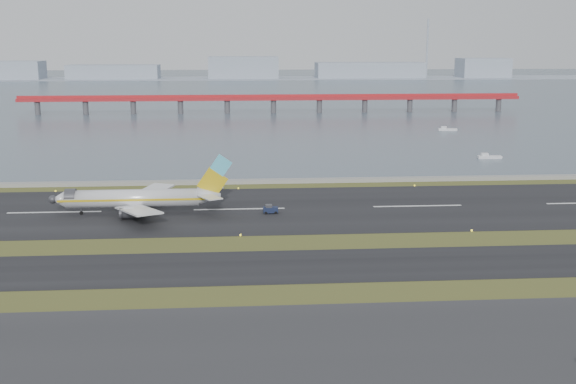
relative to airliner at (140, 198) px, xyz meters
name	(u,v)px	position (x,y,z in m)	size (l,w,h in m)	color
ground	(241,247)	(21.18, -27.30, -3.46)	(1000.00, 1000.00, 0.00)	#394719
taxiway_strip	(242,267)	(21.18, -39.30, -3.41)	(1000.00, 18.00, 0.10)	black
runway_strip	(239,209)	(21.18, 2.70, -3.41)	(1000.00, 45.00, 0.10)	black
seawall	(238,182)	(21.18, 32.70, -2.96)	(1000.00, 2.50, 1.00)	gray
bay_water	(234,88)	(21.18, 432.70, -3.46)	(1400.00, 800.00, 1.30)	#475765
red_pier	(273,99)	(41.18, 222.70, 3.82)	(260.00, 5.00, 10.20)	#AC1D23
far_shoreline	(247,72)	(34.80, 592.70, 2.61)	(1400.00, 80.00, 60.50)	#98A3B3
airliner	(140,198)	(0.00, 0.00, 0.00)	(38.52, 32.89, 12.80)	silver
pushback_tug	(270,209)	(27.80, -1.84, -2.49)	(3.16, 1.93, 1.99)	#141C37
workboat_near	(489,157)	(100.86, 68.04, -2.89)	(7.58, 2.82, 1.81)	silver
workboat_far	(447,129)	(109.21, 141.41, -2.87)	(7.89, 3.67, 1.84)	silver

